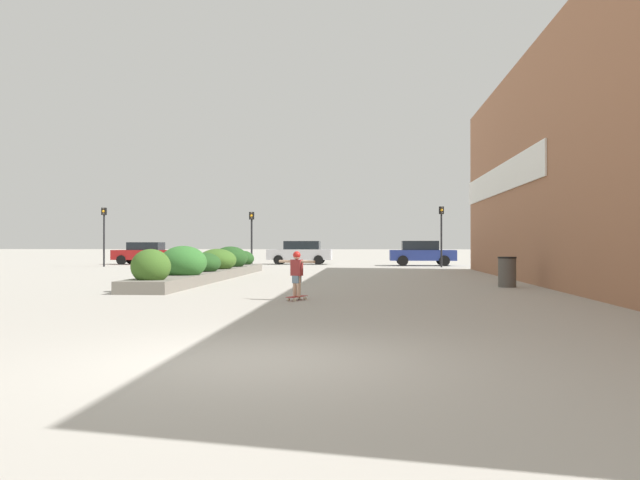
{
  "coord_description": "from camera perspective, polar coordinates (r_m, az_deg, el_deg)",
  "views": [
    {
      "loc": [
        1.38,
        -7.45,
        1.41
      ],
      "look_at": [
        -0.23,
        13.23,
        1.54
      ],
      "focal_mm": 35.0,
      "sensor_mm": 36.0,
      "label": 1
    }
  ],
  "objects": [
    {
      "name": "ground_plane",
      "position": [
        7.71,
        -6.07,
        -10.9
      ],
      "size": [
        300.0,
        300.0,
        0.0
      ],
      "primitive_type": "plane",
      "color": "#ADA89E"
    },
    {
      "name": "traffic_light_right",
      "position": [
        37.92,
        11.04,
        1.26
      ],
      "size": [
        0.28,
        0.3,
        3.64
      ],
      "color": "black",
      "rests_on": "ground_plane"
    },
    {
      "name": "trash_bin",
      "position": [
        21.15,
        16.74,
        -2.81
      ],
      "size": [
        0.59,
        0.59,
        0.99
      ],
      "color": "#514C47",
      "rests_on": "ground_plane"
    },
    {
      "name": "skateboard",
      "position": [
        15.6,
        -2.14,
        -5.27
      ],
      "size": [
        0.5,
        0.69,
        0.1
      ],
      "rotation": [
        0.0,
        0.0,
        -0.48
      ],
      "color": "maroon",
      "rests_on": "ground_plane"
    },
    {
      "name": "skateboarder",
      "position": [
        15.55,
        -2.14,
        -2.67
      ],
      "size": [
        0.96,
        0.54,
        1.12
      ],
      "rotation": [
        0.0,
        0.0,
        -0.48
      ],
      "color": "tan",
      "rests_on": "skateboard"
    },
    {
      "name": "planter_box",
      "position": [
        25.4,
        -9.93,
        -2.39
      ],
      "size": [
        1.69,
        15.64,
        1.34
      ],
      "color": "slate",
      "rests_on": "ground_plane"
    },
    {
      "name": "traffic_light_far_left",
      "position": [
        40.45,
        -19.15,
        1.16
      ],
      "size": [
        0.28,
        0.3,
        3.63
      ],
      "color": "black",
      "rests_on": "ground_plane"
    },
    {
      "name": "building_wall_right",
      "position": [
        20.2,
        21.69,
        7.49
      ],
      "size": [
        0.67,
        31.99,
        8.31
      ],
      "color": "#9E6647",
      "rests_on": "ground_plane"
    },
    {
      "name": "car_center_left",
      "position": [
        40.56,
        9.28,
        -1.16
      ],
      "size": [
        4.18,
        1.85,
        1.59
      ],
      "rotation": [
        0.0,
        0.0,
        -1.57
      ],
      "color": "navy",
      "rests_on": "ground_plane"
    },
    {
      "name": "traffic_light_left",
      "position": [
        37.47,
        -6.27,
        0.98
      ],
      "size": [
        0.28,
        0.3,
        3.31
      ],
      "color": "black",
      "rests_on": "ground_plane"
    },
    {
      "name": "car_leftmost",
      "position": [
        44.21,
        -15.77,
        -1.13
      ],
      "size": [
        3.97,
        1.88,
        1.51
      ],
      "rotation": [
        0.0,
        0.0,
        1.57
      ],
      "color": "maroon",
      "rests_on": "ground_plane"
    },
    {
      "name": "car_center_right",
      "position": [
        42.79,
        -1.8,
        -1.12
      ],
      "size": [
        4.38,
        1.93,
        1.59
      ],
      "rotation": [
        0.0,
        0.0,
        1.57
      ],
      "color": "#BCBCC1",
      "rests_on": "ground_plane"
    },
    {
      "name": "car_rightmost",
      "position": [
        45.05,
        22.26,
        -1.06
      ],
      "size": [
        4.58,
        1.92,
        1.56
      ],
      "rotation": [
        0.0,
        0.0,
        -1.57
      ],
      "color": "#BCBCC1",
      "rests_on": "ground_plane"
    }
  ]
}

